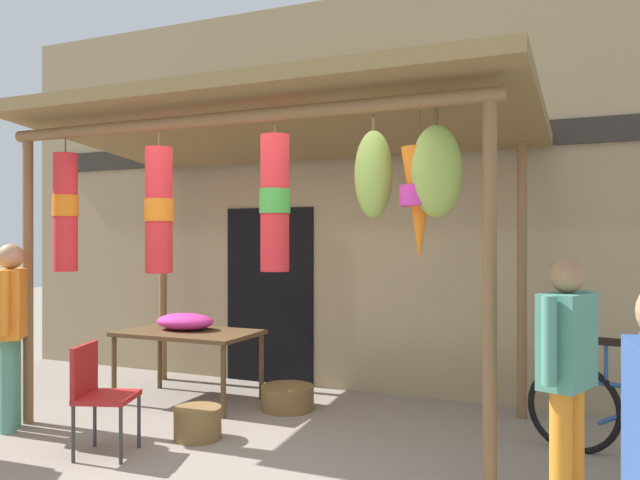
% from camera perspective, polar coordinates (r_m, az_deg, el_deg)
% --- Properties ---
extents(ground_plane, '(30.00, 30.00, 0.00)m').
position_cam_1_polar(ground_plane, '(5.02, -7.47, -19.03)').
color(ground_plane, gray).
extents(shop_facade, '(9.01, 0.29, 4.28)m').
position_cam_1_polar(shop_facade, '(6.99, 2.99, 4.14)').
color(shop_facade, '#9E8966').
rests_on(shop_facade, ground_plane).
extents(market_stall_canopy, '(4.53, 2.42, 2.86)m').
position_cam_1_polar(market_stall_canopy, '(5.61, -3.81, 8.74)').
color(market_stall_canopy, brown).
rests_on(market_stall_canopy, ground_plane).
extents(display_table, '(1.38, 0.82, 0.71)m').
position_cam_1_polar(display_table, '(6.59, -11.77, -8.62)').
color(display_table, brown).
rests_on(display_table, ground_plane).
extents(flower_heap_on_table, '(0.63, 0.44, 0.17)m').
position_cam_1_polar(flower_heap_on_table, '(6.66, -12.02, -7.20)').
color(flower_heap_on_table, '#D13399').
rests_on(flower_heap_on_table, display_table).
extents(folding_chair, '(0.51, 0.51, 0.84)m').
position_cam_1_polar(folding_chair, '(5.22, -19.43, -12.54)').
color(folding_chair, '#AD1E1E').
rests_on(folding_chair, ground_plane).
extents(wicker_basket_by_table, '(0.51, 0.51, 0.23)m').
position_cam_1_polar(wicker_basket_by_table, '(6.28, -2.95, -14.01)').
color(wicker_basket_by_table, brown).
rests_on(wicker_basket_by_table, ground_plane).
extents(wicker_basket_spare, '(0.39, 0.39, 0.26)m').
position_cam_1_polar(wicker_basket_spare, '(5.50, -10.97, -15.89)').
color(wicker_basket_spare, brown).
rests_on(wicker_basket_spare, ground_plane).
extents(customer_foreground, '(0.34, 0.56, 1.53)m').
position_cam_1_polar(customer_foreground, '(4.12, 21.38, -10.41)').
color(customer_foreground, orange).
rests_on(customer_foreground, ground_plane).
extents(shopper_by_bananas, '(0.42, 0.49, 1.60)m').
position_cam_1_polar(shopper_by_bananas, '(6.10, -26.11, -6.52)').
color(shopper_by_bananas, '#4C8E7A').
rests_on(shopper_by_bananas, ground_plane).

